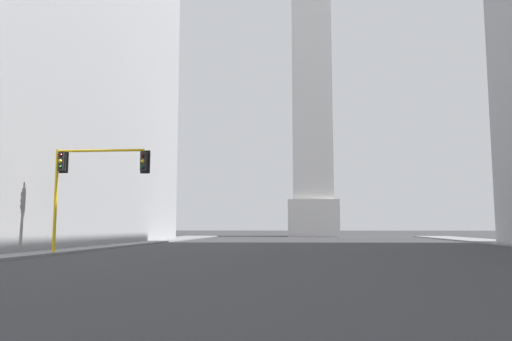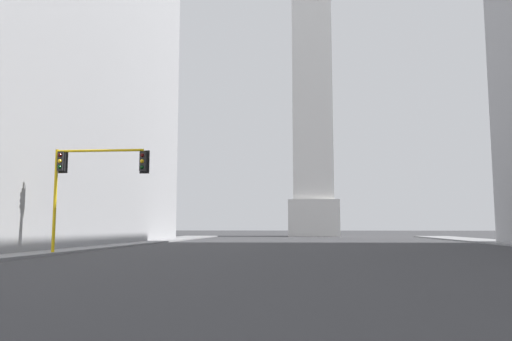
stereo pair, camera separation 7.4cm
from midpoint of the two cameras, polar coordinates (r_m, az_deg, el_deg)
sidewalk_left at (r=34.05m, az=-23.44°, el=-8.46°), size 5.00×99.30×0.15m
obelisk at (r=87.56m, az=6.32°, el=12.64°), size 8.11×8.11×63.10m
traffic_light_mid_left at (r=30.06m, az=-18.79°, el=-0.31°), size 5.64×0.52×6.02m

